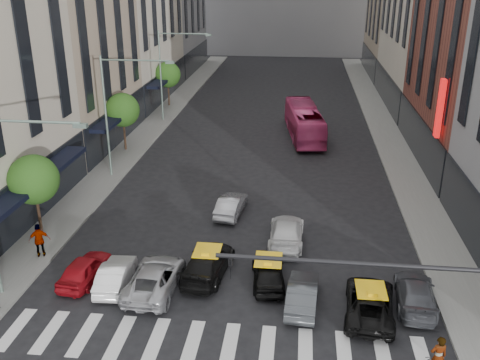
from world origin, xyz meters
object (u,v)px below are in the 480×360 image
(streetlamp_mid, at_px, (117,101))
(car_red, at_px, (85,269))
(car_white_front, at_px, (116,275))
(pedestrian_far, at_px, (40,240))
(taxi_left, at_px, (208,263))
(streetlamp_far, at_px, (169,64))
(taxi_center, at_px, (268,272))
(bus, at_px, (304,122))
(streetlamp_near, at_px, (1,184))

(streetlamp_mid, height_order, car_red, streetlamp_mid)
(car_white_front, distance_m, pedestrian_far, 5.44)
(taxi_left, relative_size, pedestrian_far, 2.50)
(streetlamp_far, height_order, taxi_left, streetlamp_far)
(taxi_center, bearing_deg, car_white_front, 1.73)
(taxi_center, relative_size, bus, 0.37)
(streetlamp_mid, distance_m, car_white_front, 16.12)
(car_red, xyz_separation_m, taxi_center, (9.30, 0.77, 0.01))
(taxi_center, height_order, pedestrian_far, pedestrian_far)
(streetlamp_near, bearing_deg, streetlamp_mid, 90.00)
(car_red, xyz_separation_m, pedestrian_far, (-3.24, 1.84, 0.46))
(streetlamp_mid, bearing_deg, streetlamp_far, 90.00)
(bus, relative_size, pedestrian_far, 5.57)
(streetlamp_mid, bearing_deg, taxi_center, -48.50)
(car_red, relative_size, taxi_center, 0.98)
(streetlamp_far, relative_size, pedestrian_far, 4.66)
(pedestrian_far, bearing_deg, streetlamp_far, -112.29)
(car_white_front, relative_size, bus, 0.36)
(streetlamp_mid, relative_size, bus, 0.84)
(streetlamp_mid, relative_size, pedestrian_far, 4.66)
(car_white_front, bearing_deg, streetlamp_far, -85.79)
(car_white_front, distance_m, taxi_center, 7.66)
(streetlamp_near, bearing_deg, pedestrian_far, 99.53)
(taxi_left, bearing_deg, streetlamp_near, 25.61)
(streetlamp_mid, height_order, car_white_front, streetlamp_mid)
(streetlamp_far, distance_m, taxi_center, 32.25)
(car_red, relative_size, pedestrian_far, 2.00)
(pedestrian_far, bearing_deg, car_white_front, 135.38)
(car_red, bearing_deg, streetlamp_far, -78.97)
(streetlamp_near, distance_m, bus, 31.28)
(taxi_left, bearing_deg, car_white_front, 26.30)
(car_red, distance_m, car_white_front, 1.75)
(streetlamp_near, xyz_separation_m, bus, (13.63, 27.81, -4.40))
(streetlamp_near, distance_m, car_white_front, 6.99)
(streetlamp_mid, distance_m, pedestrian_far, 13.34)
(taxi_left, distance_m, bus, 25.35)
(streetlamp_near, bearing_deg, taxi_center, 11.82)
(streetlamp_far, relative_size, taxi_center, 2.29)
(streetlamp_mid, distance_m, taxi_center, 18.77)
(taxi_left, distance_m, pedestrian_far, 9.41)
(taxi_left, bearing_deg, taxi_center, 179.14)
(streetlamp_near, distance_m, streetlamp_far, 32.00)
(car_red, distance_m, taxi_center, 9.33)
(taxi_center, bearing_deg, streetlamp_far, -74.46)
(car_red, bearing_deg, taxi_left, -162.77)
(streetlamp_mid, distance_m, car_red, 15.44)
(pedestrian_far, bearing_deg, taxi_left, 155.11)
(car_white_front, bearing_deg, streetlamp_mid, -77.27)
(streetlamp_far, relative_size, car_white_front, 2.35)
(taxi_left, xyz_separation_m, pedestrian_far, (-9.38, 0.62, 0.41))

